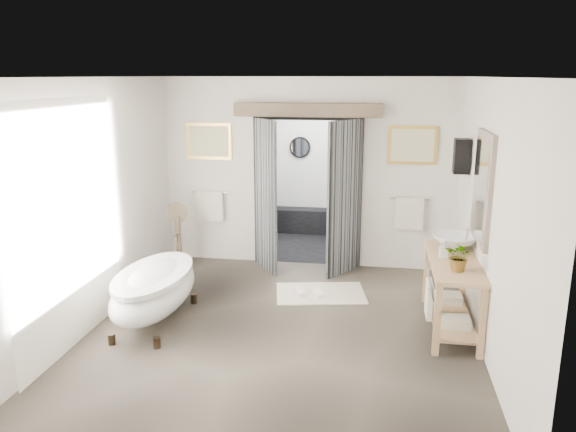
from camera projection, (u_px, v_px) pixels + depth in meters
The scene contains 13 objects.
ground_plane at pixel (280, 332), 6.57m from camera, with size 5.00×5.00×0.00m, color #60564A.
room_shell at pixel (274, 177), 6.02m from camera, with size 4.52×5.02×2.91m.
shower_room at pixel (318, 189), 10.17m from camera, with size 2.22×2.01×2.51m.
back_wall_dressing at pixel (306, 168), 8.41m from camera, with size 3.82×0.74×2.52m.
clawfoot_tub at pixel (154, 289), 6.73m from camera, with size 0.80×1.80×0.88m.
vanity at pixel (450, 287), 6.57m from camera, with size 0.57×1.60×0.85m.
pedestal_mirror at pixel (179, 242), 8.52m from camera, with size 0.32×0.21×1.08m.
rug at pixel (321, 293), 7.71m from camera, with size 1.20×0.80×0.01m, color beige.
slippers at pixel (309, 292), 7.65m from camera, with size 0.45×0.29×0.05m.
basin at pixel (455, 242), 6.82m from camera, with size 0.54×0.54×0.19m, color white.
plant at pixel (460, 256), 6.06m from camera, with size 0.30×0.26×0.33m, color gray.
soap_bottle_a at pixel (444, 249), 6.54m from camera, with size 0.09×0.09×0.20m, color gray.
soap_bottle_b at pixel (446, 236), 7.10m from camera, with size 0.14×0.14×0.18m, color gray.
Camera 1 is at (1.06, -5.95, 2.92)m, focal length 35.00 mm.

